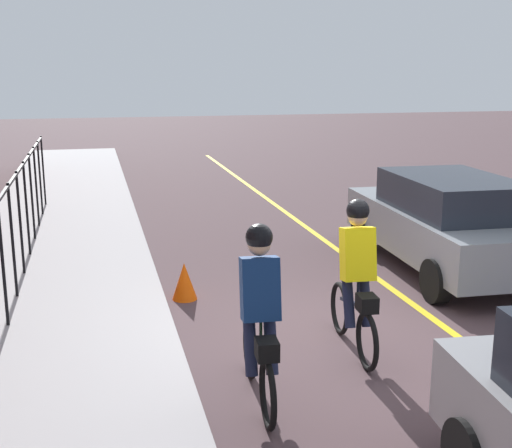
% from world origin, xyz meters
% --- Properties ---
extents(ground_plane, '(80.00, 80.00, 0.00)m').
position_xyz_m(ground_plane, '(0.00, 0.00, 0.00)').
color(ground_plane, '#4B373B').
extents(lane_line_centre, '(36.00, 0.12, 0.01)m').
position_xyz_m(lane_line_centre, '(0.00, -1.60, 0.00)').
color(lane_line_centre, yellow).
rests_on(lane_line_centre, ground).
extents(sidewalk, '(40.00, 3.20, 0.15)m').
position_xyz_m(sidewalk, '(0.00, 3.40, 0.07)').
color(sidewalk, '#A4A0A1').
rests_on(sidewalk, ground).
extents(iron_fence, '(15.57, 0.04, 1.60)m').
position_xyz_m(iron_fence, '(1.00, 3.80, 1.24)').
color(iron_fence, black).
rests_on(iron_fence, sidewalk).
extents(cyclist_lead, '(1.71, 0.38, 1.83)m').
position_xyz_m(cyclist_lead, '(-1.40, 1.20, 0.91)').
color(cyclist_lead, black).
rests_on(cyclist_lead, ground).
extents(cyclist_follow, '(1.71, 0.38, 1.83)m').
position_xyz_m(cyclist_follow, '(-0.48, -0.17, 0.91)').
color(cyclist_follow, black).
rests_on(cyclist_follow, ground).
extents(patrol_sedan, '(4.48, 2.08, 1.58)m').
position_xyz_m(patrol_sedan, '(2.26, -2.85, 0.82)').
color(patrol_sedan, gray).
rests_on(patrol_sedan, ground).
extents(traffic_cone_near, '(0.36, 0.36, 0.54)m').
position_xyz_m(traffic_cone_near, '(1.85, 1.49, 0.27)').
color(traffic_cone_near, '#FB5508').
rests_on(traffic_cone_near, ground).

